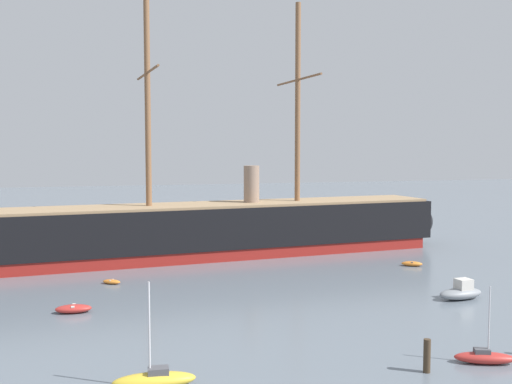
# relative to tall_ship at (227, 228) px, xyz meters

# --- Properties ---
(tall_ship) EXTENTS (68.20, 15.12, 32.79)m
(tall_ship) POSITION_rel_tall_ship_xyz_m (0.00, 0.00, 0.00)
(tall_ship) COLOR maroon
(tall_ship) RESTS_ON ground
(sailboat_foreground_left) EXTENTS (4.85, 1.79, 6.19)m
(sailboat_foreground_left) POSITION_rel_tall_ship_xyz_m (-13.52, -39.31, -3.00)
(sailboat_foreground_left) COLOR gold
(sailboat_foreground_left) RESTS_ON ground
(sailboat_foreground_right) EXTENTS (4.00, 2.51, 5.01)m
(sailboat_foreground_right) POSITION_rel_tall_ship_xyz_m (7.16, -41.32, -3.10)
(sailboat_foreground_right) COLOR #B22D28
(sailboat_foreground_right) RESTS_ON ground
(dinghy_mid_left) EXTENTS (3.07, 1.55, 0.70)m
(dinghy_mid_left) POSITION_rel_tall_ship_xyz_m (-18.35, -21.99, -3.16)
(dinghy_mid_left) COLOR #B22D28
(dinghy_mid_left) RESTS_ON ground
(motorboat_mid_right) EXTENTS (4.55, 2.17, 1.86)m
(motorboat_mid_right) POSITION_rel_tall_ship_xyz_m (15.53, -27.18, -2.87)
(motorboat_mid_right) COLOR gray
(motorboat_mid_right) RESTS_ON ground
(dinghy_alongside_bow) EXTENTS (2.08, 1.78, 0.46)m
(dinghy_alongside_bow) POSITION_rel_tall_ship_xyz_m (-14.88, -12.12, -3.29)
(dinghy_alongside_bow) COLOR orange
(dinghy_alongside_bow) RESTS_ON ground
(dinghy_alongside_stern) EXTENTS (2.58, 2.06, 0.56)m
(dinghy_alongside_stern) POSITION_rel_tall_ship_xyz_m (19.28, -12.64, -3.23)
(dinghy_alongside_stern) COLOR orange
(dinghy_alongside_stern) RESTS_ON ground
(dinghy_far_right) EXTENTS (2.88, 1.51, 0.65)m
(dinghy_far_right) POSITION_rel_tall_ship_xyz_m (29.14, 4.72, -3.19)
(dinghy_far_right) COLOR gray
(dinghy_far_right) RESTS_ON ground
(dinghy_distant_centre) EXTENTS (2.31, 1.63, 0.50)m
(dinghy_distant_centre) POSITION_rel_tall_ship_xyz_m (2.79, 12.71, -3.27)
(dinghy_distant_centre) COLOR silver
(dinghy_distant_centre) RESTS_ON ground
(mooring_piling_nearest) EXTENTS (0.44, 0.44, 2.08)m
(mooring_piling_nearest) POSITION_rel_tall_ship_xyz_m (2.78, -41.58, -2.48)
(mooring_piling_nearest) COLOR #423323
(mooring_piling_nearest) RESTS_ON ground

